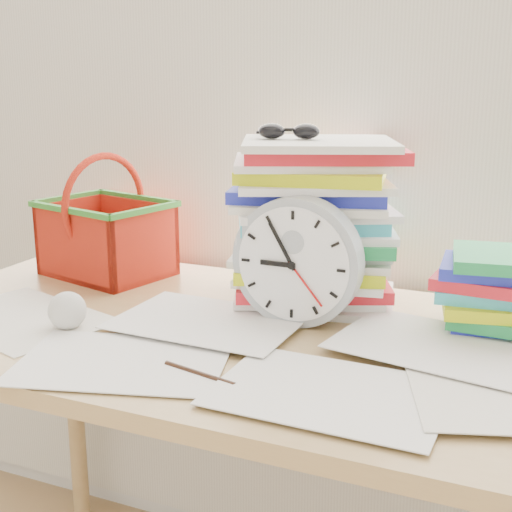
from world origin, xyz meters
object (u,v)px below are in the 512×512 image
at_px(paper_stack, 315,223).
at_px(clock, 298,261).
at_px(basket, 106,216).
at_px(desk, 256,371).

bearing_deg(paper_stack, clock, -83.92).
bearing_deg(clock, basket, 164.81).
bearing_deg(basket, desk, -10.09).
bearing_deg(clock, paper_stack, 96.08).
bearing_deg(desk, paper_stack, 79.41).
xyz_separation_m(paper_stack, basket, (-0.49, 0.00, -0.03)).
distance_m(paper_stack, clock, 0.14).
relative_size(paper_stack, clock, 1.38).
relative_size(desk, clock, 5.99).
bearing_deg(basket, paper_stack, 14.04).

